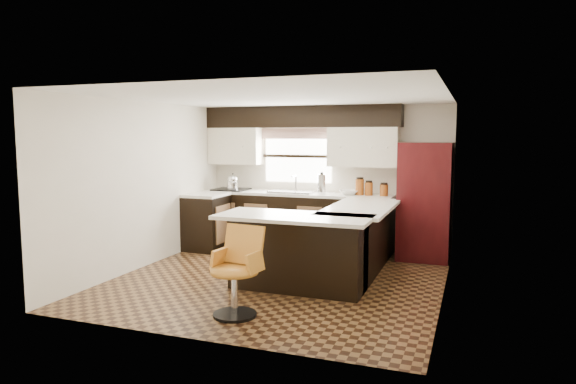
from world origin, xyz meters
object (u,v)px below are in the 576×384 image
at_px(peninsula_return, 298,253).
at_px(bar_chair, 234,272).
at_px(peninsula_long, 357,241).
at_px(refrigerator, 425,201).

xyz_separation_m(peninsula_return, bar_chair, (-0.31, -1.15, 0.03)).
height_order(peninsula_long, refrigerator, refrigerator).
relative_size(refrigerator, bar_chair, 1.89).
xyz_separation_m(peninsula_long, peninsula_return, (-0.53, -0.97, 0.00)).
bearing_deg(peninsula_return, refrigerator, 58.85).
bearing_deg(peninsula_return, bar_chair, -105.12).
bearing_deg(peninsula_long, bar_chair, -111.46).
xyz_separation_m(peninsula_long, bar_chair, (-0.84, -2.13, 0.03)).
bearing_deg(bar_chair, refrigerator, 70.89).
bearing_deg(refrigerator, bar_chair, -116.06).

